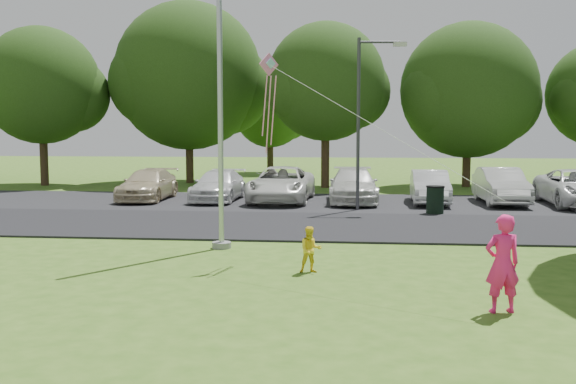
# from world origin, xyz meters

# --- Properties ---
(ground) EXTENTS (120.00, 120.00, 0.00)m
(ground) POSITION_xyz_m (0.00, 0.00, 0.00)
(ground) COLOR #3A631A
(ground) RESTS_ON ground
(park_road) EXTENTS (60.00, 6.00, 0.06)m
(park_road) POSITION_xyz_m (0.00, 9.00, 0.03)
(park_road) COLOR black
(park_road) RESTS_ON ground
(parking_strip) EXTENTS (42.00, 7.00, 0.06)m
(parking_strip) POSITION_xyz_m (0.00, 15.50, 0.03)
(parking_strip) COLOR black
(parking_strip) RESTS_ON ground
(flagpole) EXTENTS (0.50, 0.50, 10.00)m
(flagpole) POSITION_xyz_m (-3.50, 5.00, 4.17)
(flagpole) COLOR #B7BABF
(flagpole) RESTS_ON ground
(street_lamp) EXTENTS (1.83, 0.34, 6.50)m
(street_lamp) POSITION_xyz_m (0.35, 13.02, 3.91)
(street_lamp) COLOR #3F3F44
(street_lamp) RESTS_ON ground
(trash_can) EXTENTS (0.67, 0.67, 1.07)m
(trash_can) POSITION_xyz_m (2.90, 12.25, 0.54)
(trash_can) COLOR black
(trash_can) RESTS_ON ground
(tree_row) EXTENTS (64.35, 11.94, 10.88)m
(tree_row) POSITION_xyz_m (1.59, 24.23, 5.71)
(tree_row) COLOR #332316
(tree_row) RESTS_ON ground
(horizon_trees) EXTENTS (77.46, 7.20, 7.02)m
(horizon_trees) POSITION_xyz_m (4.06, 33.88, 4.30)
(horizon_trees) COLOR #332316
(horizon_trees) RESTS_ON ground
(parked_cars) EXTENTS (20.00, 5.65, 1.48)m
(parked_cars) POSITION_xyz_m (0.33, 15.50, 0.76)
(parked_cars) COLOR #C6B793
(parked_cars) RESTS_ON ground
(woman) EXTENTS (0.69, 0.53, 1.69)m
(woman) POSITION_xyz_m (2.46, -0.37, 0.85)
(woman) COLOR #FF2179
(woman) RESTS_ON ground
(child_yellow) EXTENTS (0.57, 0.49, 1.02)m
(child_yellow) POSITION_xyz_m (-0.98, 2.34, 0.51)
(child_yellow) COLOR yellow
(child_yellow) RESTS_ON ground
(kite) EXTENTS (4.72, 4.20, 2.97)m
(kite) POSITION_xyz_m (-1.90, 3.46, 4.09)
(kite) COLOR pink
(kite) RESTS_ON ground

